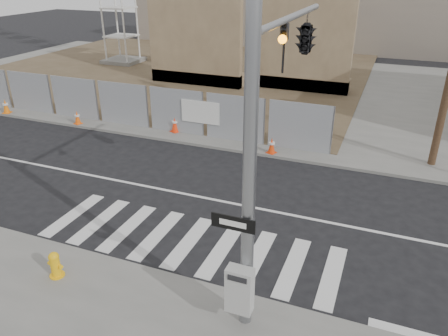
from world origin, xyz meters
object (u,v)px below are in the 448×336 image
at_px(signal_pole, 290,79).
at_px(traffic_cone_d, 272,146).
at_px(fire_hydrant, 55,264).
at_px(traffic_cone_a, 6,106).
at_px(traffic_cone_b, 77,118).
at_px(traffic_cone_c, 175,124).

distance_m(signal_pole, traffic_cone_d, 7.91).
bearing_deg(fire_hydrant, signal_pole, 52.26).
bearing_deg(traffic_cone_d, traffic_cone_a, -179.89).
distance_m(traffic_cone_a, traffic_cone_b, 4.48).
distance_m(signal_pole, traffic_cone_b, 13.92).
relative_size(traffic_cone_b, traffic_cone_c, 0.86).
height_order(fire_hydrant, traffic_cone_d, fire_hydrant).
height_order(signal_pole, traffic_cone_b, signal_pole).
xyz_separation_m(traffic_cone_a, traffic_cone_b, (4.48, 0.00, -0.04)).
height_order(fire_hydrant, traffic_cone_c, traffic_cone_c).
xyz_separation_m(traffic_cone_b, traffic_cone_c, (4.84, 0.78, 0.05)).
bearing_deg(traffic_cone_a, fire_hydrant, -39.63).
distance_m(fire_hydrant, traffic_cone_c, 10.34).
height_order(traffic_cone_a, traffic_cone_d, traffic_cone_a).
bearing_deg(traffic_cone_d, fire_hydrant, -106.52).
bearing_deg(fire_hydrant, traffic_cone_a, 159.82).
xyz_separation_m(traffic_cone_a, traffic_cone_d, (14.09, 0.03, -0.03)).
height_order(traffic_cone_a, traffic_cone_b, traffic_cone_a).
relative_size(fire_hydrant, traffic_cone_b, 1.09).
xyz_separation_m(signal_pole, traffic_cone_b, (-11.64, 6.27, -4.35)).
relative_size(traffic_cone_a, traffic_cone_b, 1.13).
distance_m(fire_hydrant, traffic_cone_b, 11.59).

